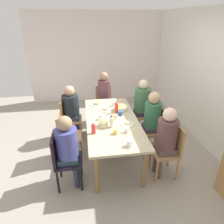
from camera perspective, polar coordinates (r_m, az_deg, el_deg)
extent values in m
plane|color=#9F9689|center=(3.96, 0.00, -11.65)|extent=(6.94, 6.94, 0.00)
cube|color=silver|center=(4.10, 28.56, 6.96)|extent=(6.02, 0.12, 2.60)
cube|color=white|center=(6.19, -4.08, 15.27)|extent=(0.12, 4.05, 2.60)
cube|color=#BFB18C|center=(3.57, 0.00, -2.46)|extent=(2.03, 0.91, 0.04)
cylinder|color=#8D5F3B|center=(4.53, -6.14, -1.49)|extent=(0.07, 0.07, 0.70)
cylinder|color=olive|center=(3.01, -4.41, -17.36)|extent=(0.07, 0.07, 0.70)
cylinder|color=olive|center=(4.60, 2.75, -0.92)|extent=(0.07, 0.07, 0.70)
cylinder|color=olive|center=(3.11, 9.31, -15.90)|extent=(0.07, 0.07, 0.70)
cube|color=black|center=(3.14, -12.31, -13.57)|extent=(0.40, 0.40, 0.04)
cylinder|color=black|center=(3.43, -14.73, -14.82)|extent=(0.04, 0.04, 0.43)
cylinder|color=black|center=(3.18, -15.29, -18.75)|extent=(0.04, 0.04, 0.43)
cylinder|color=black|center=(3.40, -8.86, -14.59)|extent=(0.04, 0.04, 0.43)
cylinder|color=black|center=(3.15, -8.83, -18.55)|extent=(0.04, 0.04, 0.43)
cube|color=black|center=(3.02, -16.17, -10.20)|extent=(0.38, 0.04, 0.45)
cylinder|color=navy|center=(3.33, -10.11, -15.51)|extent=(0.09, 0.09, 0.45)
cylinder|color=#292D49|center=(3.21, -10.15, -17.37)|extent=(0.09, 0.09, 0.45)
cube|color=#243443|center=(3.10, -12.41, -12.70)|extent=(0.30, 0.30, 0.10)
cylinder|color=#40458F|center=(2.95, -12.90, -8.59)|extent=(0.32, 0.32, 0.44)
sphere|color=#9F7F5F|center=(2.79, -13.52, -3.22)|extent=(0.21, 0.21, 0.21)
cube|color=#B18251|center=(3.69, -11.78, -6.98)|extent=(0.40, 0.40, 0.04)
cylinder|color=#AF794E|center=(3.97, -13.86, -8.54)|extent=(0.04, 0.04, 0.43)
cylinder|color=tan|center=(3.70, -14.26, -11.47)|extent=(0.04, 0.04, 0.43)
cylinder|color=#A77F53|center=(3.95, -8.90, -8.29)|extent=(0.04, 0.04, 0.43)
cylinder|color=#A67B59|center=(3.67, -8.88, -11.22)|extent=(0.04, 0.04, 0.43)
cube|color=tan|center=(3.59, -14.97, -3.95)|extent=(0.38, 0.04, 0.45)
cube|color=#A8894C|center=(4.87, -2.23, 1.86)|extent=(0.40, 0.40, 0.04)
cylinder|color=tan|center=(5.13, -0.51, 0.42)|extent=(0.04, 0.04, 0.43)
cylinder|color=tan|center=(5.10, -4.29, 0.18)|extent=(0.04, 0.04, 0.43)
cylinder|color=tan|center=(4.83, 0.04, -1.27)|extent=(0.04, 0.04, 0.43)
cylinder|color=#AB7555|center=(4.80, -3.98, -1.53)|extent=(0.04, 0.04, 0.43)
cube|color=#B27A57|center=(4.95, -2.50, 5.18)|extent=(0.04, 0.38, 0.45)
cylinder|color=#515446|center=(4.88, -1.13, -0.87)|extent=(0.09, 0.09, 0.45)
cylinder|color=brown|center=(4.86, -3.00, -0.99)|extent=(0.09, 0.09, 0.45)
cube|color=#574B45|center=(4.84, -2.24, 2.51)|extent=(0.30, 0.30, 0.10)
cylinder|color=brown|center=(4.73, -2.31, 6.02)|extent=(0.28, 0.28, 0.53)
sphere|color=#A47762|center=(4.62, -2.38, 10.17)|extent=(0.20, 0.20, 0.20)
cube|color=#A97648|center=(3.87, 11.18, -5.26)|extent=(0.40, 0.40, 0.04)
cylinder|color=#AA7553|center=(3.92, 14.08, -9.11)|extent=(0.04, 0.04, 0.43)
cylinder|color=#AC7752|center=(4.18, 12.41, -6.53)|extent=(0.04, 0.04, 0.43)
cylinder|color=#B27D52|center=(3.81, 9.26, -9.69)|extent=(0.04, 0.04, 0.43)
cylinder|color=#B77C52|center=(4.08, 7.89, -6.99)|extent=(0.04, 0.04, 0.43)
cube|color=#AB7B4A|center=(3.82, 14.03, -1.98)|extent=(0.38, 0.04, 0.45)
cylinder|color=#363D3C|center=(3.89, 9.88, -8.71)|extent=(0.09, 0.09, 0.45)
cylinder|color=#483C4B|center=(4.02, 9.21, -7.45)|extent=(0.09, 0.09, 0.45)
cube|color=#383947|center=(3.84, 11.26, -4.49)|extent=(0.30, 0.30, 0.10)
cylinder|color=#306B49|center=(3.71, 11.62, -0.72)|extent=(0.30, 0.30, 0.46)
sphere|color=tan|center=(3.58, 12.08, 4.00)|extent=(0.22, 0.22, 0.22)
cube|color=#A87A51|center=(4.28, -11.40, -2.15)|extent=(0.40, 0.40, 0.04)
cylinder|color=#A47848|center=(4.55, -13.22, -3.81)|extent=(0.04, 0.04, 0.43)
cylinder|color=#A8854E|center=(4.26, -13.52, -6.02)|extent=(0.04, 0.04, 0.43)
cylinder|color=tan|center=(4.53, -8.94, -3.56)|extent=(0.04, 0.04, 0.43)
cylinder|color=#A97B57|center=(4.23, -8.92, -5.77)|extent=(0.04, 0.04, 0.43)
cube|color=#AD824C|center=(4.20, -14.13, 0.55)|extent=(0.38, 0.04, 0.45)
cylinder|color=#2D3B44|center=(4.45, -9.84, -4.06)|extent=(0.09, 0.09, 0.45)
cylinder|color=#2C2B4B|center=(4.31, -9.87, -5.10)|extent=(0.09, 0.09, 0.45)
cube|color=#343953|center=(4.25, -11.47, -1.43)|extent=(0.30, 0.30, 0.10)
cylinder|color=#1C252A|center=(4.14, -11.79, 1.88)|extent=(0.33, 0.33, 0.44)
sphere|color=tan|center=(4.03, -12.18, 5.96)|extent=(0.21, 0.21, 0.21)
cube|color=#AD7A51|center=(3.35, 14.90, -11.06)|extent=(0.40, 0.40, 0.04)
cylinder|color=#B2754E|center=(3.44, 18.27, -15.33)|extent=(0.04, 0.04, 0.43)
cylinder|color=#A37548|center=(3.67, 16.00, -12.01)|extent=(0.04, 0.04, 0.43)
cylinder|color=#A88555|center=(3.31, 12.75, -16.29)|extent=(0.04, 0.04, 0.43)
cylinder|color=#AD7A4E|center=(3.56, 10.85, -12.75)|extent=(0.04, 0.04, 0.43)
cube|color=#AE844B|center=(3.29, 18.27, -7.32)|extent=(0.38, 0.04, 0.45)
cylinder|color=brown|center=(3.39, 13.38, -14.99)|extent=(0.09, 0.09, 0.45)
cylinder|color=brown|center=(3.51, 12.45, -13.35)|extent=(0.09, 0.09, 0.45)
cube|color=brown|center=(3.32, 15.01, -10.23)|extent=(0.30, 0.30, 0.10)
cylinder|color=brown|center=(3.16, 15.59, -6.04)|extent=(0.31, 0.31, 0.47)
sphere|color=beige|center=(3.01, 16.30, -0.72)|extent=(0.21, 0.21, 0.21)
cube|color=tan|center=(4.44, 8.43, -0.87)|extent=(0.40, 0.40, 0.04)
cylinder|color=#AA7A48|center=(4.45, 10.96, -4.28)|extent=(0.04, 0.04, 0.43)
cylinder|color=#A68247|center=(4.73, 9.68, -2.27)|extent=(0.04, 0.04, 0.43)
cylinder|color=#A57F58|center=(4.36, 6.71, -4.65)|extent=(0.04, 0.04, 0.43)
cylinder|color=#AB7959|center=(4.64, 5.67, -2.57)|extent=(0.04, 0.04, 0.43)
cube|color=tan|center=(4.39, 10.88, 2.04)|extent=(0.38, 0.04, 0.45)
cylinder|color=#2A2B47|center=(4.44, 7.30, -3.89)|extent=(0.09, 0.09, 0.45)
cylinder|color=#35314F|center=(4.58, 6.79, -2.92)|extent=(0.09, 0.09, 0.45)
cube|color=#362943|center=(4.41, 8.48, -0.17)|extent=(0.30, 0.30, 0.10)
cylinder|color=#3D6B45|center=(4.29, 8.74, 3.48)|extent=(0.34, 0.34, 0.51)
sphere|color=beige|center=(4.18, 9.05, 7.84)|extent=(0.20, 0.20, 0.20)
cylinder|color=silver|center=(3.92, -1.97, 0.65)|extent=(0.24, 0.24, 0.01)
ellipsoid|color=#D38650|center=(3.91, -1.98, 0.90)|extent=(0.13, 0.13, 0.02)
cylinder|color=silver|center=(3.59, 0.41, -1.81)|extent=(0.26, 0.26, 0.01)
ellipsoid|color=#A36E41|center=(3.58, 0.41, -1.53)|extent=(0.14, 0.14, 0.02)
cylinder|color=white|center=(3.41, 4.45, -3.43)|extent=(0.22, 0.22, 0.01)
ellipsoid|color=tan|center=(3.40, 4.46, -3.14)|extent=(0.12, 0.12, 0.02)
cylinder|color=silver|center=(4.19, -4.53, 2.27)|extent=(0.25, 0.25, 0.01)
ellipsoid|color=olive|center=(4.18, -4.54, 2.51)|extent=(0.14, 0.14, 0.02)
cylinder|color=beige|center=(3.33, -2.50, -3.37)|extent=(0.17, 0.17, 0.10)
ellipsoid|color=#87A05B|center=(3.30, -2.52, -2.61)|extent=(0.13, 0.13, 0.04)
cylinder|color=beige|center=(3.90, 2.50, 1.09)|extent=(0.27, 0.27, 0.09)
ellipsoid|color=tan|center=(3.88, 2.51, 1.68)|extent=(0.21, 0.21, 0.04)
cylinder|color=white|center=(4.10, 0.66, 2.36)|extent=(0.08, 0.08, 0.09)
torus|color=white|center=(4.06, 0.77, 2.09)|extent=(0.05, 0.01, 0.05)
cylinder|color=#3661A8|center=(3.69, 2.39, -0.37)|extent=(0.08, 0.08, 0.09)
torus|color=#345098|center=(3.65, 2.54, -0.73)|extent=(0.05, 0.01, 0.05)
cylinder|color=white|center=(2.85, 5.10, -8.93)|extent=(0.09, 0.09, 0.09)
torus|color=white|center=(2.81, 5.36, -9.57)|extent=(0.05, 0.01, 0.05)
cylinder|color=white|center=(3.17, 4.29, -5.11)|extent=(0.07, 0.07, 0.09)
torus|color=white|center=(3.13, 4.48, -5.55)|extent=(0.05, 0.01, 0.05)
cylinder|color=#E5C056|center=(3.13, 1.04, -5.67)|extent=(0.08, 0.08, 0.07)
torus|color=yellow|center=(3.08, 1.18, -6.14)|extent=(0.05, 0.01, 0.05)
cylinder|color=white|center=(3.55, -3.14, -1.50)|extent=(0.08, 0.08, 0.09)
torus|color=white|center=(3.51, -3.06, -1.87)|extent=(0.05, 0.01, 0.05)
cylinder|color=red|center=(3.78, 1.28, 1.17)|extent=(0.07, 0.07, 0.19)
cone|color=red|center=(3.74, 1.30, 2.73)|extent=(0.06, 0.06, 0.03)
cylinder|color=red|center=(3.73, 1.30, 3.01)|extent=(0.03, 0.03, 0.01)
cylinder|color=#E2EAC2|center=(3.28, -0.13, -3.06)|extent=(0.07, 0.07, 0.17)
cone|color=silver|center=(3.23, -0.13, -1.48)|extent=(0.06, 0.06, 0.03)
cylinder|color=black|center=(3.22, -0.13, -1.16)|extent=(0.03, 0.03, 0.01)
cylinder|color=#E03936|center=(3.13, -5.31, -4.92)|extent=(0.07, 0.07, 0.15)
cone|color=red|center=(3.08, -5.38, -3.45)|extent=(0.06, 0.06, 0.03)
cylinder|color=white|center=(3.07, -5.40, -3.12)|extent=(0.03, 0.03, 0.01)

